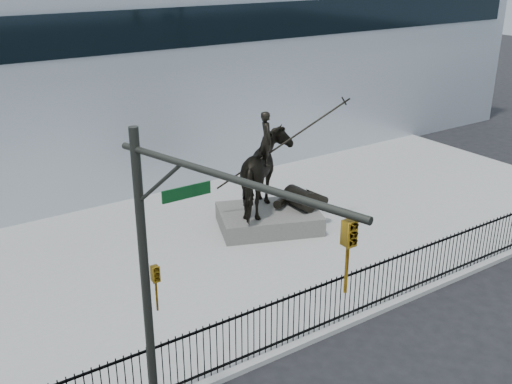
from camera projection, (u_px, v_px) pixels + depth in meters
ground at (394, 337)px, 16.39m from camera, size 120.00×120.00×0.00m
plaza at (253, 240)px, 21.76m from camera, size 30.00×12.00×0.15m
building at (110, 66)px, 30.12m from camera, size 44.00×14.00×9.00m
picket_fence at (365, 289)px, 17.02m from camera, size 22.10×0.10×1.50m
statue_plinth at (269, 219)px, 22.50m from camera, size 4.35×3.70×0.69m
equestrian_statue at (271, 174)px, 21.85m from camera, size 4.41×3.62×3.99m
traffic_signal_left at (176, 292)px, 10.91m from camera, size 1.52×4.84×7.00m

